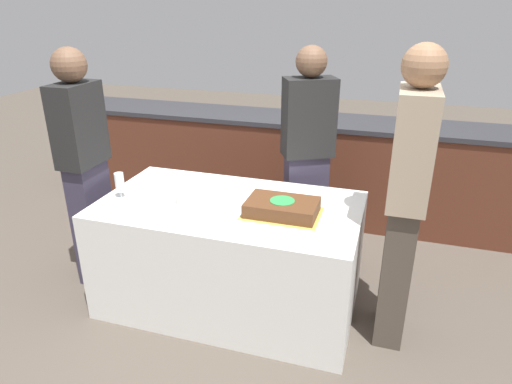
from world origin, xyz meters
The scene contains 10 objects.
ground_plane centered at (0.00, 0.00, 0.00)m, with size 14.00×14.00×0.00m, color brown.
back_counter centered at (0.00, 1.53, 0.46)m, with size 4.40×0.58×0.92m.
dining_table centered at (0.00, 0.00, 0.36)m, with size 1.62×0.90×0.73m.
cake centered at (0.35, -0.05, 0.77)m, with size 0.45×0.31×0.09m.
plate_stack centered at (-0.22, -0.05, 0.75)m, with size 0.22×0.22×0.05m.
wine_glass centered at (-0.69, -0.13, 0.84)m, with size 0.06×0.06×0.17m.
side_plate_near_cake centered at (0.37, 0.26, 0.73)m, with size 0.22×0.22×0.00m.
person_cutting_cake centered at (0.35, 0.67, 0.85)m, with size 0.40×0.34×1.62m.
person_seated_left centered at (-1.03, 0.00, 0.86)m, with size 0.22×0.34×1.63m.
person_seated_right centered at (1.03, 0.00, 0.90)m, with size 0.22×0.39×1.71m.
Camera 1 is at (0.93, -2.41, 1.91)m, focal length 32.00 mm.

